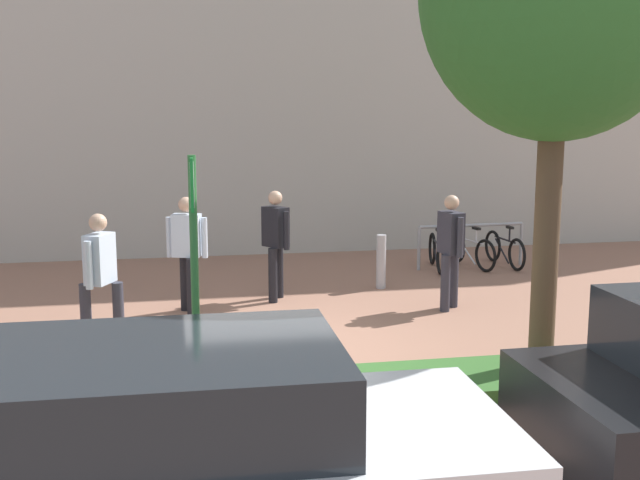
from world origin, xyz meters
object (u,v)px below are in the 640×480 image
Objects in this scene: person_suited_dark at (451,245)px; person_shirt_blue at (187,247)px; bollard_steel at (381,262)px; person_suited_navy at (276,238)px; bike_rack_cluster at (471,249)px; car_white_hatch at (178,464)px; parking_sign_post at (194,246)px; person_casual_tan at (100,273)px; bike_at_sign at (201,365)px.

person_suited_dark is 1.00× the size of person_shirt_blue.
bollard_steel is 1.96m from person_suited_navy.
bike_rack_cluster is 10.52m from car_white_hatch.
parking_sign_post is at bearing -131.03° from bike_rack_cluster.
person_suited_navy is (2.46, 2.12, 0.00)m from person_casual_tan.
bike_at_sign is (0.05, 0.24, -1.32)m from parking_sign_post.
person_casual_tan reaches higher than bike_rack_cluster.
parking_sign_post is 1.34m from bike_at_sign.
bollard_steel is (-2.08, -1.32, 0.10)m from bike_rack_cluster.
car_white_hatch is at bearing -94.16° from parking_sign_post.
bollard_steel is at bearing 31.16° from person_casual_tan.
parking_sign_post reaches higher than person_casual_tan.
person_casual_tan is 5.14m from car_white_hatch.
bike_rack_cluster is at bearing 63.21° from person_suited_dark.
bollard_steel is (3.14, 4.48, 0.10)m from bike_at_sign.
person_suited_navy is at bearing 72.25° from parking_sign_post.
parking_sign_post is at bearing -100.55° from bike_at_sign.
person_casual_tan and person_suited_navy have the same top height.
bike_at_sign is 0.39× the size of car_white_hatch.
bollard_steel reaches higher than bike_rack_cluster.
bike_at_sign is 0.97× the size of person_casual_tan.
person_shirt_blue reaches higher than car_white_hatch.
person_suited_navy is at bearing 40.72° from person_casual_tan.
person_shirt_blue is 1.00× the size of person_suited_navy.
person_casual_tan is at bearing -148.42° from bike_rack_cluster.
bike_rack_cluster is 5.80m from person_shirt_blue.
person_casual_tan and person_shirt_blue have the same top height.
parking_sign_post is at bearing -89.94° from person_shirt_blue.
person_casual_tan is at bearing -139.28° from person_suited_navy.
person_suited_navy is at bearing 22.08° from person_shirt_blue.
person_shirt_blue is 0.40× the size of car_white_hatch.
parking_sign_post is at bearing -140.01° from person_suited_dark.
person_casual_tan reaches higher than bike_at_sign.
bike_at_sign is at bearing -141.89° from person_suited_dark.
person_shirt_blue is 1.48m from person_suited_navy.
person_suited_navy is (1.37, 0.55, 0.00)m from person_shirt_blue.
person_suited_dark is at bearing 38.11° from bike_at_sign.
bike_at_sign is 0.79× the size of bike_rack_cluster.
person_suited_dark is 7.35m from car_white_hatch.
bike_rack_cluster is 1.23× the size of person_suited_navy.
bike_rack_cluster is at bearing 24.68° from person_suited_navy.
person_casual_tan reaches higher than car_white_hatch.
bike_rack_cluster is (5.27, 6.05, -1.32)m from parking_sign_post.
person_shirt_blue is at bearing 90.82° from bike_at_sign.
car_white_hatch is (-0.21, -2.92, -0.91)m from parking_sign_post.
person_suited_dark reaches higher than car_white_hatch.
bollard_steel is 8.37m from car_white_hatch.
bike_rack_cluster is at bearing 32.44° from bollard_steel.
car_white_hatch is at bearing -113.95° from bollard_steel.
parking_sign_post is at bearing -62.83° from person_casual_tan.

